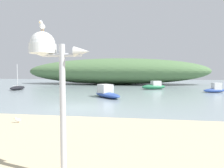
# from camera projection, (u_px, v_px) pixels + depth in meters

# --- Properties ---
(ground_plane) EXTENTS (120.00, 120.00, 0.00)m
(ground_plane) POSITION_uv_depth(u_px,v_px,m) (78.00, 107.00, 13.41)
(ground_plane) COLOR gray
(distant_hill) EXTENTS (39.71, 12.30, 5.59)m
(distant_hill) POSITION_uv_depth(u_px,v_px,m) (115.00, 71.00, 42.10)
(distant_hill) COLOR #517547
(distant_hill) RESTS_ON ground
(mast_structure) EXTENTS (1.25, 0.54, 3.03)m
(mast_structure) POSITION_uv_depth(u_px,v_px,m) (49.00, 57.00, 3.91)
(mast_structure) COLOR silver
(mast_structure) RESTS_ON beach_sand
(seagull_on_radar) EXTENTS (0.12, 0.27, 0.20)m
(seagull_on_radar) POSITION_uv_depth(u_px,v_px,m) (42.00, 26.00, 3.88)
(seagull_on_radar) COLOR orange
(seagull_on_radar) RESTS_ON mast_structure
(motorboat_east_reach) EXTENTS (2.94, 1.63, 1.21)m
(motorboat_east_reach) POSITION_uv_depth(u_px,v_px,m) (215.00, 89.00, 23.69)
(motorboat_east_reach) COLOR #2D4C9E
(motorboat_east_reach) RESTS_ON ground
(sailboat_centre_water) EXTENTS (1.53, 3.39, 3.71)m
(sailboat_centre_water) POSITION_uv_depth(u_px,v_px,m) (18.00, 88.00, 27.55)
(sailboat_centre_water) COLOR black
(sailboat_centre_water) RESTS_ON ground
(motorboat_outer_mooring) EXTENTS (3.91, 2.58, 1.24)m
(motorboat_outer_mooring) POSITION_uv_depth(u_px,v_px,m) (154.00, 86.00, 28.53)
(motorboat_outer_mooring) COLOR #287A4C
(motorboat_outer_mooring) RESTS_ON ground
(motorboat_by_sandbar) EXTENTS (3.76, 4.32, 1.27)m
(motorboat_by_sandbar) POSITION_uv_depth(u_px,v_px,m) (107.00, 93.00, 19.11)
(motorboat_by_sandbar) COLOR #2D4C9E
(motorboat_by_sandbar) RESTS_ON ground
(seagull_upper_strand) EXTENTS (0.33, 0.17, 0.23)m
(seagull_upper_strand) POSITION_uv_depth(u_px,v_px,m) (18.00, 120.00, 8.48)
(seagull_upper_strand) COLOR orange
(seagull_upper_strand) RESTS_ON beach_sand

